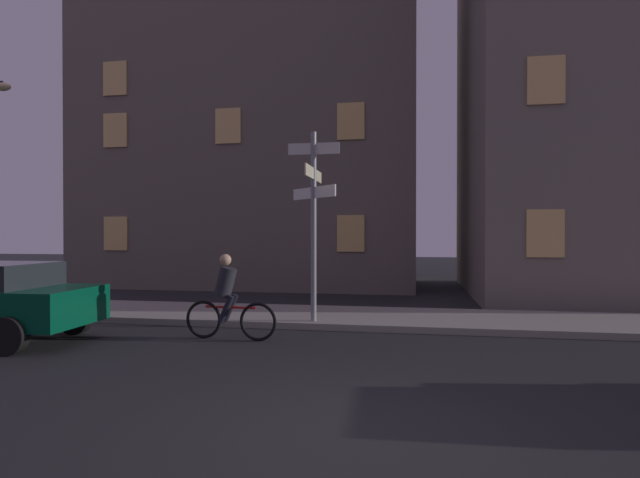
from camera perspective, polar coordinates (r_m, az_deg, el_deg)
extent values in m
plane|color=#232326|center=(5.45, 2.77, -20.84)|extent=(80.00, 80.00, 0.00)
cube|color=gray|center=(11.98, 7.00, -8.65)|extent=(40.00, 2.71, 0.14)
cylinder|color=gray|center=(10.98, -0.71, 1.37)|extent=(0.12, 0.12, 4.00)
cube|color=white|center=(11.12, -0.71, 9.91)|extent=(1.10, 0.03, 0.24)
cube|color=beige|center=(11.05, -0.71, 7.18)|extent=(0.03, 1.75, 0.24)
cube|color=white|center=(11.01, -0.71, 5.12)|extent=(1.12, 1.12, 0.24)
ellipsoid|color=#F9E099|center=(15.29, -31.54, 14.07)|extent=(0.44, 0.28, 0.20)
cylinder|color=black|center=(10.01, -31.04, -9.11)|extent=(0.65, 0.24, 0.64)
cylinder|color=black|center=(11.43, -25.32, -7.88)|extent=(0.65, 0.24, 0.64)
torus|color=black|center=(9.78, -6.83, -9.02)|extent=(0.72, 0.11, 0.72)
torus|color=black|center=(10.22, -12.67, -8.61)|extent=(0.72, 0.11, 0.72)
cylinder|color=red|center=(9.95, -9.82, -7.40)|extent=(1.00, 0.11, 0.04)
cylinder|color=#26262D|center=(9.94, -10.35, -4.66)|extent=(0.47, 0.35, 0.61)
sphere|color=tan|center=(9.91, -10.36, -2.27)|extent=(0.22, 0.22, 0.22)
cylinder|color=black|center=(10.06, -9.87, -7.49)|extent=(0.35, 0.14, 0.55)
cylinder|color=black|center=(9.89, -10.30, -7.63)|extent=(0.35, 0.14, 0.55)
cube|color=#6B6056|center=(21.76, -6.76, 11.45)|extent=(12.64, 7.05, 12.19)
cube|color=#F2C672|center=(19.85, -21.54, 0.57)|extent=(0.90, 0.06, 1.20)
cube|color=#F2C672|center=(17.01, 3.39, 0.62)|extent=(0.90, 0.06, 1.20)
cube|color=#F2C672|center=(20.19, -21.58, 11.06)|extent=(0.90, 0.06, 1.20)
cube|color=#F2C672|center=(18.37, -10.07, 12.14)|extent=(0.90, 0.06, 1.20)
cube|color=#F2C672|center=(17.40, 3.40, 12.80)|extent=(0.90, 0.06, 1.20)
cube|color=#F2C672|center=(20.61, -21.60, 16.08)|extent=(0.90, 0.06, 1.20)
cube|color=slate|center=(20.48, 28.99, 20.97)|extent=(8.67, 8.78, 18.30)
cube|color=#F2C672|center=(14.13, 23.52, 0.57)|extent=(0.90, 0.06, 1.20)
cube|color=#F2C672|center=(14.64, 23.59, 15.71)|extent=(0.90, 0.06, 1.20)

